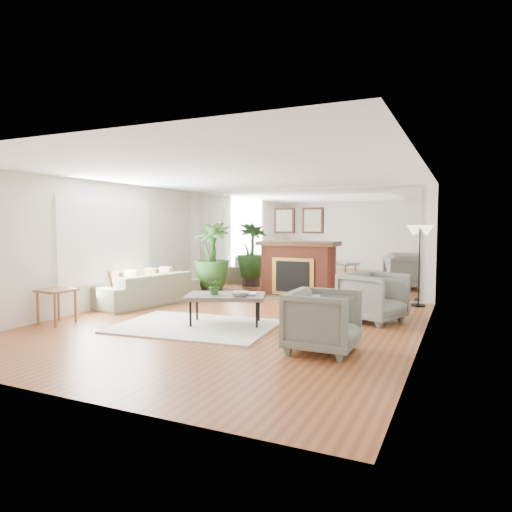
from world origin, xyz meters
The scene contains 18 objects.
ground centered at (0.00, 0.00, 0.00)m, with size 7.00×7.00×0.00m, color brown.
wall_left centered at (-2.99, 0.00, 1.25)m, with size 0.02×7.00×2.50m, color silver.
wall_right centered at (2.99, 0.00, 1.25)m, with size 0.02×7.00×2.50m, color silver.
wall_back centered at (0.00, 3.49, 1.25)m, with size 6.00×0.02×2.50m, color silver.
mirror_panel centered at (0.00, 3.47, 1.25)m, with size 5.40×0.04×2.40m, color silver.
window_panel centered at (-2.96, 0.40, 1.35)m, with size 0.04×2.40×1.50m, color #B2E09E.
fireplace centered at (0.00, 3.26, 0.66)m, with size 1.85×0.83×2.05m.
area_rug centered at (-0.42, -0.39, 0.01)m, with size 2.51×1.79×0.03m, color silver.
coffee_table centered at (-0.03, -0.07, 0.47)m, with size 1.46×1.15×0.51m.
sofa centered at (-2.45, 0.98, 0.33)m, with size 2.25×0.88×0.66m, color gray.
armchair_back centered at (2.13, 1.23, 0.43)m, with size 0.91×0.94×0.85m, color gray.
armchair_front centered at (1.87, -0.91, 0.41)m, with size 0.87×0.89×0.81m, color gray.
side_table centered at (-2.65, -1.16, 0.49)m, with size 0.53×0.53×0.59m.
potted_ficus centered at (-1.72, 2.39, 0.91)m, with size 0.87×0.87×1.71m.
floor_lamp centered at (2.70, 3.10, 1.41)m, with size 0.54×0.30×1.65m.
tabletop_plant centered at (-0.19, -0.14, 0.66)m, with size 0.27×0.23×0.30m, color #2F5E22.
fruit_bowl centered at (0.25, -0.11, 0.55)m, with size 0.29×0.29×0.07m, color brown.
book centered at (0.22, 0.10, 0.52)m, with size 0.21×0.29×0.02m, color brown.
Camera 1 is at (3.53, -6.62, 1.67)m, focal length 32.00 mm.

